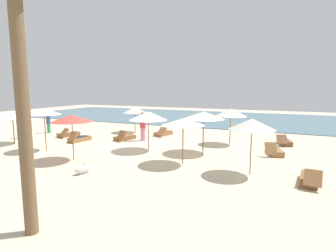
% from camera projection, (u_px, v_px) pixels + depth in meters
% --- Properties ---
extents(ground_plane, '(60.00, 60.00, 0.00)m').
position_uv_depth(ground_plane, '(140.00, 149.00, 15.59)').
color(ground_plane, beige).
extents(ocean_water, '(48.00, 16.00, 0.06)m').
position_uv_depth(ocean_water, '(215.00, 118.00, 30.97)').
color(ocean_water, slate).
rests_on(ocean_water, ground_plane).
extents(umbrella_0, '(2.23, 2.23, 2.23)m').
position_uv_depth(umbrella_0, '(204.00, 115.00, 14.46)').
color(umbrella_0, brown).
rests_on(umbrella_0, ground_plane).
extents(umbrella_1, '(1.79, 1.79, 2.34)m').
position_uv_depth(umbrella_1, '(44.00, 112.00, 14.94)').
color(umbrella_1, brown).
rests_on(umbrella_1, ground_plane).
extents(umbrella_2, '(1.97, 1.97, 2.11)m').
position_uv_depth(umbrella_2, '(183.00, 122.00, 12.35)').
color(umbrella_2, olive).
rests_on(umbrella_2, ground_plane).
extents(umbrella_3, '(1.84, 1.84, 2.27)m').
position_uv_depth(umbrella_3, '(252.00, 124.00, 10.81)').
color(umbrella_3, olive).
rests_on(umbrella_3, ground_plane).
extents(umbrella_4, '(2.02, 2.02, 1.99)m').
position_uv_depth(umbrella_4, '(12.00, 115.00, 16.79)').
color(umbrella_4, brown).
rests_on(umbrella_4, ground_plane).
extents(umbrella_5, '(1.96, 1.96, 2.20)m').
position_uv_depth(umbrella_5, '(231.00, 112.00, 16.70)').
color(umbrella_5, olive).
rests_on(umbrella_5, ground_plane).
extents(umbrella_6, '(1.87, 1.87, 1.99)m').
position_uv_depth(umbrella_6, '(135.00, 110.00, 21.13)').
color(umbrella_6, olive).
rests_on(umbrella_6, ground_plane).
extents(umbrella_7, '(1.97, 1.97, 2.20)m').
position_uv_depth(umbrella_7, '(72.00, 118.00, 12.94)').
color(umbrella_7, olive).
rests_on(umbrella_7, ground_plane).
extents(umbrella_8, '(2.10, 2.10, 2.16)m').
position_uv_depth(umbrella_8, '(148.00, 116.00, 15.08)').
color(umbrella_8, olive).
rests_on(umbrella_8, ground_plane).
extents(lounger_0, '(0.84, 1.71, 0.74)m').
position_uv_depth(lounger_0, '(79.00, 139.00, 17.76)').
color(lounger_0, olive).
rests_on(lounger_0, ground_plane).
extents(lounger_1, '(1.00, 1.74, 0.74)m').
position_uv_depth(lounger_1, '(275.00, 151.00, 14.30)').
color(lounger_1, olive).
rests_on(lounger_1, ground_plane).
extents(lounger_2, '(0.97, 1.79, 0.68)m').
position_uv_depth(lounger_2, '(284.00, 142.00, 16.80)').
color(lounger_2, brown).
rests_on(lounger_2, ground_plane).
extents(lounger_3, '(1.05, 1.79, 0.69)m').
position_uv_depth(lounger_3, '(163.00, 133.00, 19.95)').
color(lounger_3, olive).
rests_on(lounger_3, ground_plane).
extents(lounger_4, '(1.16, 1.79, 0.69)m').
position_uv_depth(lounger_4, '(68.00, 134.00, 19.50)').
color(lounger_4, brown).
rests_on(lounger_4, ground_plane).
extents(lounger_5, '(0.74, 1.75, 0.67)m').
position_uv_depth(lounger_5, '(310.00, 179.00, 10.01)').
color(lounger_5, brown).
rests_on(lounger_5, ground_plane).
extents(lounger_6, '(1.02, 1.74, 0.74)m').
position_uv_depth(lounger_6, '(125.00, 138.00, 18.23)').
color(lounger_6, brown).
rests_on(lounger_6, ground_plane).
extents(person_0, '(0.45, 0.45, 1.92)m').
position_uv_depth(person_0, '(28.00, 124.00, 18.89)').
color(person_0, white).
rests_on(person_0, ground_plane).
extents(person_1, '(0.41, 0.41, 1.66)m').
position_uv_depth(person_1, '(48.00, 122.00, 21.03)').
color(person_1, '#338C59').
rests_on(person_1, ground_plane).
extents(person_2, '(0.41, 0.41, 1.95)m').
position_uv_depth(person_2, '(143.00, 126.00, 17.94)').
color(person_2, '#D17299').
rests_on(person_2, ground_plane).
extents(dog, '(0.53, 0.80, 0.36)m').
position_uv_depth(dog, '(84.00, 169.00, 11.17)').
color(dog, silver).
rests_on(dog, ground_plane).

